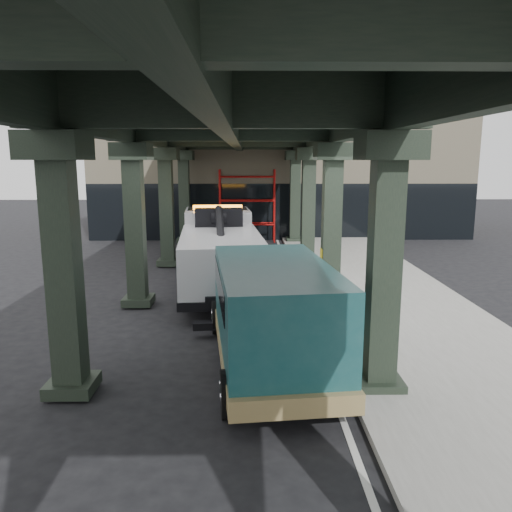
{
  "coord_description": "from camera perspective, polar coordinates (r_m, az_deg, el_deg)",
  "views": [
    {
      "loc": [
        0.04,
        -13.13,
        4.5
      ],
      "look_at": [
        0.28,
        1.39,
        1.7
      ],
      "focal_mm": 35.0,
      "sensor_mm": 36.0,
      "label": 1
    }
  ],
  "objects": [
    {
      "name": "ground",
      "position": [
        13.88,
        -1.06,
        -8.0
      ],
      "size": [
        90.0,
        90.0,
        0.0
      ],
      "primitive_type": "plane",
      "color": "black",
      "rests_on": "ground"
    },
    {
      "name": "building",
      "position": [
        33.2,
        2.49,
        10.04
      ],
      "size": [
        22.0,
        10.0,
        8.0
      ],
      "primitive_type": "cube",
      "color": "#C6B793",
      "rests_on": "ground"
    },
    {
      "name": "tow_truck",
      "position": [
        17.78,
        -4.2,
        0.93
      ],
      "size": [
        3.23,
        9.1,
        2.93
      ],
      "rotation": [
        0.0,
        0.0,
        0.08
      ],
      "color": "black",
      "rests_on": "ground"
    },
    {
      "name": "towed_van",
      "position": [
        10.69,
        1.78,
        -6.47
      ],
      "size": [
        2.92,
        6.19,
        2.43
      ],
      "rotation": [
        0.0,
        0.0,
        0.1
      ],
      "color": "#124143",
      "rests_on": "ground"
    },
    {
      "name": "sidewalk",
      "position": [
        16.39,
        14.96,
        -5.14
      ],
      "size": [
        5.0,
        40.0,
        0.15
      ],
      "primitive_type": "cube",
      "color": "gray",
      "rests_on": "ground"
    },
    {
      "name": "viaduct",
      "position": [
        15.17,
        -2.68,
        14.53
      ],
      "size": [
        7.4,
        32.0,
        6.4
      ],
      "color": "black",
      "rests_on": "ground"
    },
    {
      "name": "lane_stripe",
      "position": [
        15.87,
        5.13,
        -5.58
      ],
      "size": [
        0.12,
        38.0,
        0.01
      ],
      "primitive_type": "cube",
      "color": "silver",
      "rests_on": "ground"
    },
    {
      "name": "scaffolding",
      "position": [
        27.88,
        -1.01,
        5.99
      ],
      "size": [
        3.08,
        0.88,
        4.0
      ],
      "color": "#AC0F0D",
      "rests_on": "ground"
    }
  ]
}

